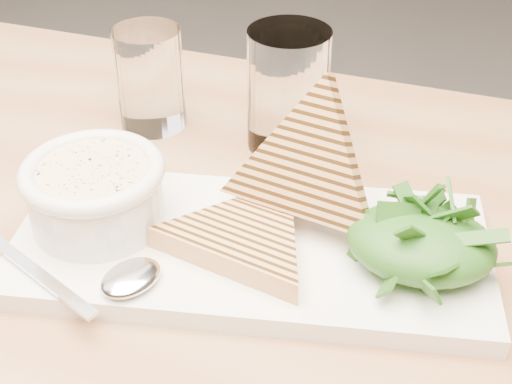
% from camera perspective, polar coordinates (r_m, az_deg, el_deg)
% --- Properties ---
extents(table_top, '(1.33, 0.96, 0.04)m').
position_cam_1_polar(table_top, '(0.57, -13.51, -9.04)').
color(table_top, '#A1764D').
rests_on(table_top, ground).
extents(platter, '(0.39, 0.21, 0.02)m').
position_cam_1_polar(platter, '(0.57, -0.47, -4.54)').
color(platter, white).
rests_on(platter, table_top).
extents(soup_bowl, '(0.11, 0.11, 0.04)m').
position_cam_1_polar(soup_bowl, '(0.58, -12.62, -0.64)').
color(soup_bowl, white).
rests_on(soup_bowl, platter).
extents(soup, '(0.09, 0.09, 0.01)m').
position_cam_1_polar(soup, '(0.57, -12.96, 1.48)').
color(soup, beige).
rests_on(soup, soup_bowl).
extents(bowl_rim, '(0.11, 0.11, 0.01)m').
position_cam_1_polar(bowl_rim, '(0.57, -12.99, 1.64)').
color(bowl_rim, white).
rests_on(bowl_rim, soup_bowl).
extents(sandwich_flat, '(0.19, 0.19, 0.02)m').
position_cam_1_polar(sandwich_flat, '(0.55, -0.87, -3.63)').
color(sandwich_flat, tan).
rests_on(sandwich_flat, platter).
extents(sandwich_lean, '(0.18, 0.18, 0.17)m').
position_cam_1_polar(sandwich_lean, '(0.56, 4.09, 1.96)').
color(sandwich_lean, tan).
rests_on(sandwich_lean, sandwich_flat).
extents(salad_base, '(0.11, 0.09, 0.04)m').
position_cam_1_polar(salad_base, '(0.54, 13.06, -4.01)').
color(salad_base, '#1D4715').
rests_on(salad_base, platter).
extents(arugula_pile, '(0.11, 0.10, 0.05)m').
position_cam_1_polar(arugula_pile, '(0.54, 13.15, -3.53)').
color(arugula_pile, '#2A6519').
rests_on(arugula_pile, platter).
extents(spoon_bowl, '(0.05, 0.06, 0.01)m').
position_cam_1_polar(spoon_bowl, '(0.53, -9.98, -6.76)').
color(spoon_bowl, silver).
rests_on(spoon_bowl, platter).
extents(spoon_handle, '(0.11, 0.07, 0.00)m').
position_cam_1_polar(spoon_handle, '(0.55, -16.80, -6.46)').
color(spoon_handle, silver).
rests_on(spoon_handle, platter).
extents(glass_near, '(0.07, 0.07, 0.10)m').
position_cam_1_polar(glass_near, '(0.73, -8.47, 8.98)').
color(glass_near, white).
rests_on(glass_near, table_top).
extents(glass_far, '(0.08, 0.08, 0.12)m').
position_cam_1_polar(glass_far, '(0.68, 2.58, 8.15)').
color(glass_far, white).
rests_on(glass_far, table_top).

